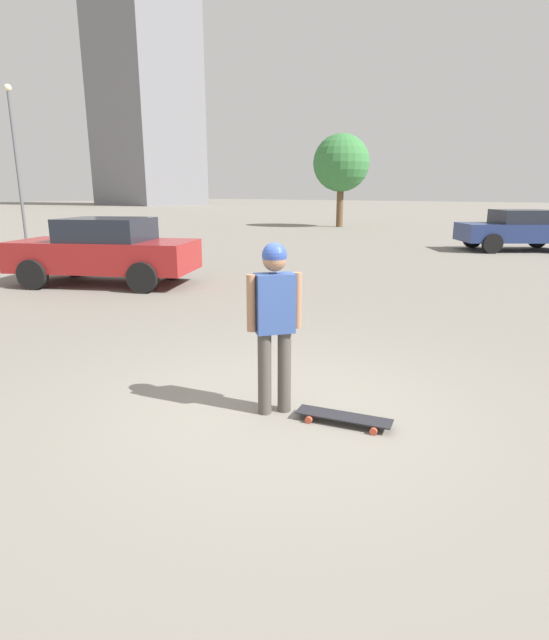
{
  "coord_description": "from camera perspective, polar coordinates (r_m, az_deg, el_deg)",
  "views": [
    {
      "loc": [
        -2.87,
        3.55,
        2.11
      ],
      "look_at": [
        0.0,
        0.0,
        0.94
      ],
      "focal_mm": 28.0,
      "sensor_mm": 36.0,
      "label": 1
    }
  ],
  "objects": [
    {
      "name": "ground_plane",
      "position": [
        5.03,
        0.0,
        -10.41
      ],
      "size": [
        220.0,
        220.0,
        0.0
      ],
      "primitive_type": "plane",
      "color": "gray"
    },
    {
      "name": "person",
      "position": [
        4.7,
        0.0,
        0.81
      ],
      "size": [
        0.37,
        0.45,
        1.67
      ],
      "rotation": [
        0.0,
        0.0,
        -2.19
      ],
      "color": "#4C4742",
      "rests_on": "ground_plane"
    },
    {
      "name": "skateboard",
      "position": [
        4.81,
        7.91,
        -10.94
      ],
      "size": [
        0.92,
        0.46,
        0.08
      ],
      "rotation": [
        0.0,
        0.0,
        0.29
      ],
      "color": "#232328",
      "rests_on": "ground_plane"
    },
    {
      "name": "car_parked_near",
      "position": [
        12.33,
        -18.79,
        7.53
      ],
      "size": [
        4.48,
        3.6,
        1.53
      ],
      "rotation": [
        0.0,
        0.0,
        0.52
      ],
      "color": "maroon",
      "rests_on": "ground_plane"
    },
    {
      "name": "car_parked_far",
      "position": [
        20.65,
        26.07,
        9.29
      ],
      "size": [
        4.32,
        3.99,
        1.48
      ],
      "rotation": [
        0.0,
        0.0,
        0.68
      ],
      "color": "navy",
      "rests_on": "ground_plane"
    },
    {
      "name": "building_block_distant",
      "position": [
        90.04,
        -14.75,
        26.34
      ],
      "size": [
        14.2,
        12.63,
        42.66
      ],
      "color": "slate",
      "rests_on": "ground_plane"
    },
    {
      "name": "tree_distant",
      "position": [
        31.81,
        7.63,
        17.33
      ],
      "size": [
        3.4,
        3.4,
        5.51
      ],
      "color": "brown",
      "rests_on": "ground_plane"
    },
    {
      "name": "lamp_post",
      "position": [
        23.18,
        -27.46,
        16.48
      ],
      "size": [
        0.28,
        0.28,
        6.12
      ],
      "color": "#59595E",
      "rests_on": "ground_plane"
    }
  ]
}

